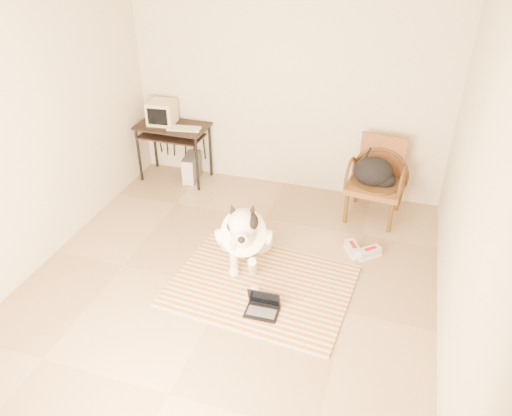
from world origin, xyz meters
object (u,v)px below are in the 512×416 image
at_px(rattan_chair, 377,179).
at_px(backpack, 375,173).
at_px(dog, 245,234).
at_px(crt_monitor, 162,112).
at_px(computer_desk, 173,133).
at_px(laptop, 263,306).
at_px(pc_tower, 192,168).

distance_m(rattan_chair, backpack, 0.15).
xyz_separation_m(dog, crt_monitor, (-1.64, 1.54, 0.57)).
distance_m(crt_monitor, backpack, 2.83).
bearing_deg(computer_desk, crt_monitor, 166.07).
xyz_separation_m(dog, backpack, (1.16, 1.30, 0.24)).
bearing_deg(computer_desk, dog, -45.15).
distance_m(dog, laptop, 0.83).
height_order(dog, backpack, dog).
height_order(laptop, backpack, backpack).
height_order(computer_desk, rattan_chair, rattan_chair).
bearing_deg(rattan_chair, dog, -130.71).
bearing_deg(rattan_chair, crt_monitor, 176.71).
height_order(laptop, computer_desk, computer_desk).
height_order(computer_desk, pc_tower, computer_desk).
relative_size(dog, pc_tower, 2.88).
bearing_deg(pc_tower, rattan_chair, -3.43).
xyz_separation_m(laptop, backpack, (0.76, 1.97, 0.52)).
xyz_separation_m(dog, rattan_chair, (1.19, 1.38, 0.12)).
bearing_deg(backpack, pc_tower, 174.67).
relative_size(dog, backpack, 2.31).
relative_size(laptop, rattan_chair, 0.33).
bearing_deg(crt_monitor, pc_tower, -2.31).
relative_size(pc_tower, backpack, 0.80).
bearing_deg(crt_monitor, dog, -43.15).
bearing_deg(pc_tower, dog, -50.19).
bearing_deg(backpack, rattan_chair, 73.81).
relative_size(dog, computer_desk, 1.22).
bearing_deg(dog, pc_tower, 129.81).
xyz_separation_m(computer_desk, backpack, (2.66, -0.21, -0.07)).
bearing_deg(computer_desk, rattan_chair, -2.69).
distance_m(laptop, pc_tower, 2.76).
relative_size(computer_desk, backpack, 1.89).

